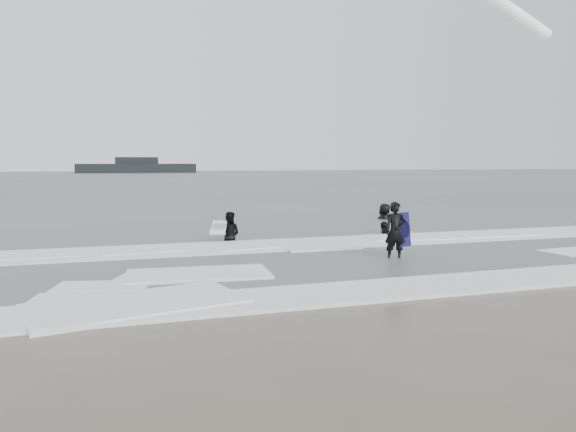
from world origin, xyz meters
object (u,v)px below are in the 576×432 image
object	(u,v)px
surfer_centre	(395,260)
surfer_right_far	(385,220)
surfer_wading	(229,242)
surfer_right_near	(384,234)
vessel_horizon	(137,167)

from	to	relation	value
surfer_centre	surfer_right_far	size ratio (longest dim) A/B	0.86
surfer_wading	surfer_right_near	world-z (taller)	surfer_right_near
surfer_wading	vessel_horizon	size ratio (longest dim) A/B	0.06
surfer_wading	surfer_right_far	size ratio (longest dim) A/B	0.82
surfer_centre	surfer_wading	world-z (taller)	surfer_centre
surfer_centre	surfer_wading	distance (m)	6.16
surfer_right_far	vessel_horizon	world-z (taller)	vessel_horizon
surfer_wading	vessel_horizon	distance (m)	125.37
surfer_right_far	vessel_horizon	size ratio (longest dim) A/B	0.07
surfer_right_far	surfer_wading	bearing A→B (deg)	0.65
surfer_centre	vessel_horizon	world-z (taller)	vessel_horizon
vessel_horizon	surfer_right_far	bearing A→B (deg)	-87.21
surfer_centre	surfer_right_far	distance (m)	11.01
surfer_wading	surfer_right_near	bearing A→B (deg)	-153.14
surfer_right_near	vessel_horizon	world-z (taller)	vessel_horizon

